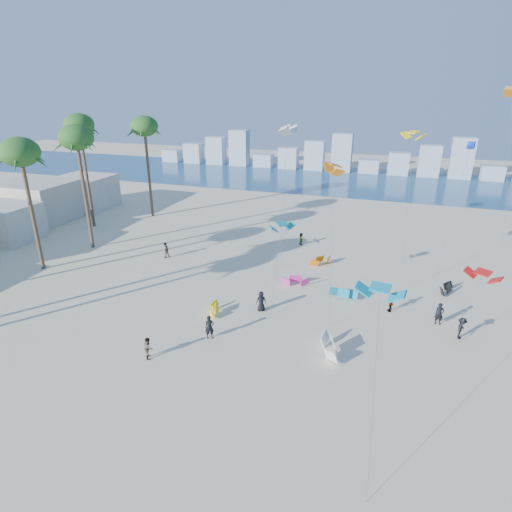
% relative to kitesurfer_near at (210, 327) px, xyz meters
% --- Properties ---
extents(ground, '(220.00, 220.00, 0.00)m').
position_rel_kitesurfer_near_xyz_m(ground, '(-1.48, -9.35, -0.96)').
color(ground, beige).
rests_on(ground, ground).
extents(ocean, '(220.00, 220.00, 0.00)m').
position_rel_kitesurfer_near_xyz_m(ocean, '(-1.48, 62.65, -0.95)').
color(ocean, navy).
rests_on(ocean, ground).
extents(kitesurfer_near, '(0.83, 0.73, 1.92)m').
position_rel_kitesurfer_near_xyz_m(kitesurfer_near, '(0.00, 0.00, 0.00)').
color(kitesurfer_near, black).
rests_on(kitesurfer_near, ground).
extents(kitesurfer_mid, '(0.92, 0.98, 1.61)m').
position_rel_kitesurfer_near_xyz_m(kitesurfer_mid, '(-3.11, -3.64, -0.15)').
color(kitesurfer_mid, gray).
rests_on(kitesurfer_mid, ground).
extents(kitesurfers_far, '(30.94, 18.37, 1.89)m').
position_rel_kitesurfer_near_xyz_m(kitesurfers_far, '(6.37, 10.71, -0.09)').
color(kitesurfers_far, black).
rests_on(kitesurfers_far, ground).
extents(grounded_kites, '(20.75, 19.37, 1.06)m').
position_rel_kitesurfer_near_xyz_m(grounded_kites, '(7.80, 8.68, -0.51)').
color(grounded_kites, yellow).
rests_on(grounded_kites, ground).
extents(flying_kites, '(30.97, 35.25, 18.60)m').
position_rel_kitesurfer_near_xyz_m(flying_kites, '(14.33, 14.63, 11.49)').
color(flying_kites, '#0D85A1').
rests_on(flying_kites, ground).
extents(palm_row, '(9.15, 44.80, 14.97)m').
position_rel_kitesurfer_near_xyz_m(palm_row, '(-23.44, 6.81, 11.26)').
color(palm_row, brown).
rests_on(palm_row, ground).
extents(distant_skyline, '(85.00, 3.00, 8.40)m').
position_rel_kitesurfer_near_xyz_m(distant_skyline, '(-2.66, 72.65, 2.13)').
color(distant_skyline, '#9EADBF').
rests_on(distant_skyline, ground).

